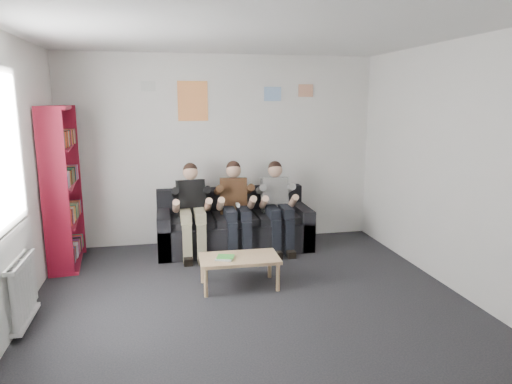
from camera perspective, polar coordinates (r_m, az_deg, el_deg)
room_shell at (r=4.21m, az=0.11°, el=1.65°), size 5.00×5.00×5.00m
sofa at (r=6.48m, az=-2.80°, el=-4.44°), size 2.11×0.86×0.82m
bookshelf at (r=6.14m, az=-22.99°, el=0.52°), size 0.30×0.90×2.00m
coffee_table at (r=5.14m, az=-2.10°, el=-8.56°), size 0.88×0.48×0.35m
game_cases at (r=5.07m, az=-3.92°, el=-8.19°), size 0.20×0.16×0.03m
person_left at (r=6.15m, az=-7.99°, el=-2.26°), size 0.37×0.79×1.24m
person_middle at (r=6.21m, az=-2.55°, el=-1.99°), size 0.37×0.80×1.25m
person_right at (r=6.33m, az=2.72°, el=-1.80°), size 0.36×0.78×1.23m
radiator at (r=4.78m, az=-27.11°, el=-10.93°), size 0.10×0.64×0.60m
window at (r=4.60m, az=-28.77°, el=-3.04°), size 0.05×1.30×2.36m
poster_large at (r=6.57m, az=-7.91°, el=11.19°), size 0.42×0.01×0.55m
poster_blue at (r=6.74m, az=2.08°, el=12.15°), size 0.25×0.01×0.20m
poster_pink at (r=6.88m, az=6.23°, el=12.49°), size 0.22×0.01×0.18m
poster_sign at (r=6.56m, az=-13.33°, el=12.75°), size 0.20×0.01×0.14m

